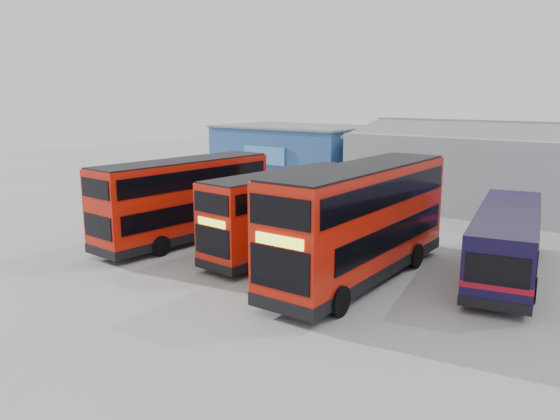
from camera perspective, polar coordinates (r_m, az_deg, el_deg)
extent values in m
plane|color=gray|center=(24.04, 3.83, -6.52)|extent=(120.00, 120.00, 0.00)
cube|color=navy|center=(45.86, 1.55, 5.54)|extent=(12.00, 8.00, 5.00)
cube|color=slate|center=(45.64, 1.57, 8.72)|extent=(12.30, 8.30, 0.15)
cube|color=#4F90E2|center=(42.55, -1.66, 5.72)|extent=(3.96, 0.15, 1.40)
cube|color=red|center=(28.88, -9.95, 1.19)|extent=(2.97, 10.32, 3.93)
cube|color=black|center=(29.25, -9.82, -2.22)|extent=(3.01, 10.36, 0.44)
cube|color=black|center=(27.80, -8.88, -0.15)|extent=(0.51, 8.64, 0.92)
cube|color=black|center=(29.67, -12.03, 0.49)|extent=(0.51, 8.64, 0.92)
cube|color=black|center=(27.76, -8.39, 3.31)|extent=(0.56, 9.61, 0.92)
cube|color=black|center=(29.63, -11.57, 3.74)|extent=(0.56, 9.61, 0.92)
cube|color=black|center=(32.45, -3.00, 1.53)|extent=(2.19, 0.16, 1.31)
cube|color=black|center=(32.18, -3.03, 4.59)|extent=(2.19, 0.16, 0.92)
cube|color=#C5E22F|center=(32.31, -3.00, 3.06)|extent=(1.75, 0.13, 0.34)
cube|color=black|center=(26.08, -18.52, -1.66)|extent=(2.14, 0.16, 1.07)
cube|color=black|center=(25.74, -18.77, 2.13)|extent=(2.14, 0.16, 0.87)
cube|color=black|center=(28.58, -10.09, 5.11)|extent=(2.81, 10.16, 0.10)
cylinder|color=black|center=(30.80, -3.38, -1.40)|extent=(0.36, 1.03, 1.01)
cylinder|color=black|center=(32.41, -6.38, -0.79)|extent=(0.36, 1.03, 1.01)
cylinder|color=black|center=(26.83, -12.40, -3.68)|extent=(0.36, 1.03, 1.01)
cylinder|color=black|center=(28.66, -15.26, -2.83)|extent=(0.36, 1.03, 1.01)
cube|color=red|center=(26.14, 0.52, -0.13)|extent=(2.80, 9.56, 3.64)
cube|color=black|center=(26.53, 0.51, -3.60)|extent=(2.84, 9.60, 0.40)
cube|color=black|center=(27.22, -0.85, -0.56)|extent=(0.52, 7.99, 0.85)
cube|color=black|center=(25.81, 2.97, -1.27)|extent=(0.52, 7.99, 0.85)
cube|color=black|center=(26.67, -1.37, 2.52)|extent=(0.57, 8.89, 0.85)
cube|color=black|center=(25.23, 2.51, 1.97)|extent=(0.57, 8.89, 0.85)
cube|color=black|center=(22.92, -7.11, -3.28)|extent=(2.02, 0.16, 1.21)
cube|color=black|center=(22.56, -7.22, 0.69)|extent=(2.02, 0.16, 0.85)
cube|color=#C5E22F|center=(22.72, -7.18, -1.31)|extent=(1.62, 0.13, 0.31)
cube|color=black|center=(29.96, 6.33, 0.35)|extent=(1.98, 0.16, 0.99)
cube|color=black|center=(29.68, 6.40, 3.41)|extent=(1.98, 0.16, 0.81)
cube|color=black|center=(25.82, 0.52, 3.87)|extent=(2.66, 9.42, 0.09)
cylinder|color=black|center=(24.95, -6.26, -4.74)|extent=(0.34, 0.95, 0.94)
cylinder|color=black|center=(23.49, -2.62, -5.75)|extent=(0.34, 0.95, 0.94)
cylinder|color=black|center=(28.98, 1.89, -2.32)|extent=(0.34, 0.95, 0.94)
cylinder|color=black|center=(27.74, 5.39, -3.02)|extent=(0.34, 0.95, 0.94)
cube|color=red|center=(22.68, 8.41, -1.04)|extent=(2.85, 11.33, 4.36)
cube|color=black|center=(23.20, 8.26, -5.77)|extent=(2.90, 11.37, 0.48)
cube|color=black|center=(23.81, 5.95, -1.62)|extent=(0.19, 9.57, 1.02)
cube|color=black|center=(22.60, 11.94, -2.56)|extent=(0.19, 9.57, 1.02)
cube|color=black|center=(23.08, 5.51, 2.59)|extent=(0.21, 10.65, 1.02)
cube|color=black|center=(21.84, 11.68, 1.86)|extent=(0.21, 10.65, 1.02)
cube|color=black|center=(18.19, -0.08, -6.20)|extent=(2.42, 0.09, 1.45)
cube|color=black|center=(17.69, -0.08, -0.23)|extent=(2.42, 0.09, 1.02)
cube|color=#C5E22F|center=(17.91, -0.10, -3.26)|extent=(1.94, 0.07, 0.38)
cube|color=black|center=(27.85, 13.83, -0.15)|extent=(2.37, 0.09, 1.18)
cube|color=black|center=(27.52, 14.03, 3.79)|extent=(2.37, 0.09, 0.97)
cube|color=black|center=(22.30, 8.58, 4.47)|extent=(2.69, 11.17, 0.11)
cylinder|color=black|center=(20.69, -0.11, -7.95)|extent=(0.36, 1.12, 1.12)
cylinder|color=black|center=(19.37, 6.14, -9.44)|extent=(0.36, 1.12, 1.12)
cylinder|color=black|center=(26.20, 8.70, -3.79)|extent=(0.36, 1.12, 1.12)
cylinder|color=black|center=(25.18, 13.93, -4.66)|extent=(0.36, 1.12, 1.12)
cube|color=black|center=(25.09, 22.58, -2.83)|extent=(4.43, 10.77, 2.53)
cube|color=black|center=(25.38, 22.38, -5.22)|extent=(4.47, 10.81, 0.38)
cube|color=maroon|center=(25.20, 22.50, -3.83)|extent=(4.46, 10.80, 0.24)
cube|color=black|center=(24.70, 25.42, -2.33)|extent=(1.79, 8.62, 0.91)
cube|color=black|center=(24.80, 19.83, -1.82)|extent=(1.79, 8.62, 0.91)
cube|color=black|center=(30.20, 23.19, -0.18)|extent=(2.12, 0.47, 1.24)
cube|color=black|center=(19.97, 21.73, -5.92)|extent=(2.07, 0.46, 1.05)
cylinder|color=black|center=(28.96, 25.10, -3.42)|extent=(0.50, 1.03, 0.99)
cylinder|color=black|center=(29.03, 20.58, -3.01)|extent=(0.50, 1.03, 0.99)
cylinder|color=black|center=(22.54, 24.84, -7.58)|extent=(0.50, 1.03, 0.99)
cylinder|color=black|center=(22.63, 19.01, -7.03)|extent=(0.50, 1.03, 0.99)
cube|color=white|center=(45.66, -6.67, 3.78)|extent=(3.60, 5.12, 1.81)
cube|color=black|center=(44.73, -9.50, 3.90)|extent=(1.60, 0.71, 0.67)
cube|color=black|center=(45.93, -8.91, 4.12)|extent=(0.38, 0.81, 0.57)
cube|color=black|center=(44.15, -7.99, 3.84)|extent=(0.38, 0.81, 0.57)
cylinder|color=black|center=(46.01, -8.95, 2.71)|extent=(0.48, 0.72, 0.69)
cylinder|color=black|center=(44.33, -8.09, 2.39)|extent=(0.48, 0.72, 0.69)
cylinder|color=black|center=(47.26, -5.29, 3.05)|extent=(0.48, 0.72, 0.69)
cylinder|color=black|center=(45.63, -4.32, 2.75)|extent=(0.48, 0.72, 0.69)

